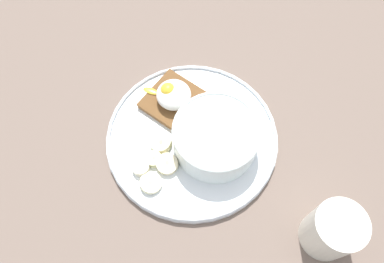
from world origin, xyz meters
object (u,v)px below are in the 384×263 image
at_px(banana_slice_left, 153,158).
at_px(banana_slice_right, 141,167).
at_px(oatmeal_bowl, 216,138).
at_px(toast_slice, 174,101).
at_px(poached_egg, 173,94).
at_px(banana_slice_inner, 161,143).
at_px(banana_slice_front, 151,183).
at_px(banana_slice_back, 167,164).
at_px(coffee_mug, 332,230).

xyz_separation_m(banana_slice_left, banana_slice_right, (0.00, -0.03, 0.00)).
distance_m(oatmeal_bowl, banana_slice_right, 0.13).
distance_m(toast_slice, poached_egg, 0.02).
height_order(poached_egg, banana_slice_inner, poached_egg).
distance_m(banana_slice_left, banana_slice_right, 0.03).
bearing_deg(banana_slice_left, banana_slice_front, -37.81).
bearing_deg(poached_egg, oatmeal_bowl, 5.86).
relative_size(toast_slice, banana_slice_back, 2.41).
bearing_deg(banana_slice_right, banana_slice_inner, 108.03).
xyz_separation_m(toast_slice, banana_slice_front, (0.10, -0.11, -0.00)).
bearing_deg(banana_slice_left, oatmeal_bowl, 69.11).
bearing_deg(banana_slice_inner, banana_slice_right, -71.97).
relative_size(banana_slice_front, banana_slice_back, 0.98).
relative_size(oatmeal_bowl, banana_slice_front, 2.93).
bearing_deg(oatmeal_bowl, banana_slice_right, -105.70).
bearing_deg(banana_slice_inner, oatmeal_bowl, 55.06).
xyz_separation_m(banana_slice_front, banana_slice_inner, (-0.05, 0.05, 0.00)).
bearing_deg(poached_egg, banana_slice_front, -47.41).
height_order(toast_slice, banana_slice_right, banana_slice_right).
distance_m(oatmeal_bowl, banana_slice_front, 0.13).
distance_m(oatmeal_bowl, banana_slice_inner, 0.09).
relative_size(poached_egg, banana_slice_back, 1.69).
relative_size(toast_slice, coffee_mug, 1.35).
bearing_deg(banana_slice_left, banana_slice_back, 28.78).
height_order(banana_slice_back, banana_slice_right, banana_slice_back).
height_order(banana_slice_left, banana_slice_back, banana_slice_back).
xyz_separation_m(banana_slice_front, banana_slice_back, (-0.01, 0.04, 0.00)).
relative_size(banana_slice_left, banana_slice_inner, 0.73).
height_order(poached_egg, coffee_mug, coffee_mug).
bearing_deg(banana_slice_right, banana_slice_back, 61.92).
height_order(banana_slice_front, banana_slice_right, banana_slice_right).
relative_size(banana_slice_left, coffee_mug, 0.41).
bearing_deg(banana_slice_back, toast_slice, 140.68).
relative_size(toast_slice, banana_slice_front, 2.47).
distance_m(toast_slice, banana_slice_left, 0.11).
height_order(oatmeal_bowl, banana_slice_left, oatmeal_bowl).
height_order(toast_slice, poached_egg, poached_egg).
distance_m(banana_slice_front, banana_slice_back, 0.04).
relative_size(banana_slice_inner, coffee_mug, 0.56).
height_order(poached_egg, banana_slice_front, poached_egg).
bearing_deg(banana_slice_left, coffee_mug, 29.84).
height_order(toast_slice, banana_slice_inner, banana_slice_inner).
relative_size(banana_slice_front, banana_slice_right, 1.31).
relative_size(poached_egg, coffee_mug, 0.94).
height_order(banana_slice_front, coffee_mug, coffee_mug).
xyz_separation_m(oatmeal_bowl, banana_slice_left, (-0.04, -0.10, -0.02)).
height_order(banana_slice_back, coffee_mug, coffee_mug).
distance_m(banana_slice_front, coffee_mug, 0.28).
relative_size(oatmeal_bowl, banana_slice_right, 3.84).
xyz_separation_m(oatmeal_bowl, coffee_mug, (0.21, 0.05, 0.01)).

